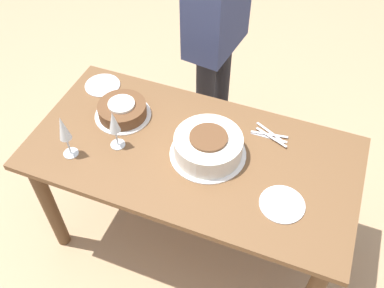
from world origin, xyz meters
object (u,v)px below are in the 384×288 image
(cake_center_white, at_px, (208,146))
(wine_glass_far, at_px, (63,130))
(person_cutting, at_px, (217,18))
(wine_glass_near, at_px, (114,123))
(cake_front_chocolate, at_px, (122,110))

(cake_center_white, bearing_deg, wine_glass_far, 21.19)
(cake_center_white, xyz_separation_m, person_cutting, (0.22, -0.74, 0.15))
(cake_center_white, relative_size, wine_glass_near, 1.66)
(cake_front_chocolate, bearing_deg, person_cutting, -109.66)
(wine_glass_near, bearing_deg, person_cutting, -101.48)
(wine_glass_near, relative_size, wine_glass_far, 0.91)
(wine_glass_far, bearing_deg, cake_center_white, -158.81)
(wine_glass_near, bearing_deg, wine_glass_far, 35.73)
(cake_center_white, height_order, cake_front_chocolate, cake_center_white)
(person_cutting, bearing_deg, wine_glass_near, -4.28)
(wine_glass_near, bearing_deg, cake_center_white, -166.19)
(cake_front_chocolate, relative_size, wine_glass_far, 1.20)
(wine_glass_far, distance_m, person_cutting, 1.02)
(cake_front_chocolate, relative_size, wine_glass_near, 1.32)
(wine_glass_far, xyz_separation_m, person_cutting, (-0.34, -0.96, 0.05))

